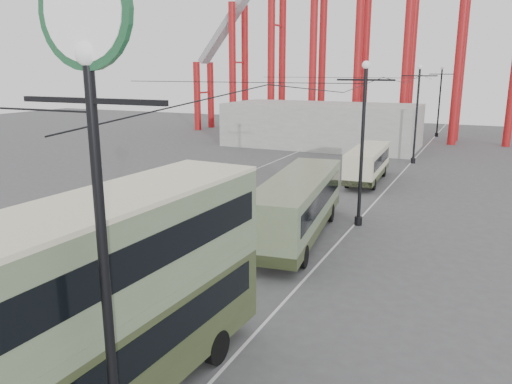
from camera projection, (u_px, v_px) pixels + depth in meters
The scene contains 11 objects.
ground at pixel (43, 359), 15.67m from camera, with size 160.00×160.00×0.00m, color #4B4B4D.
road_markings at pixel (269, 206), 33.36m from camera, with size 12.52×120.00×0.01m.
lamp_post_near at pixel (93, 126), 8.86m from camera, with size 3.20×0.44×10.80m.
lamp_post_mid at pixel (362, 146), 28.10m from camera, with size 3.20×0.44×9.32m.
lamp_post_far at pixel (416, 115), 47.46m from camera, with size 3.20×0.44×9.32m.
lamp_post_distant at pixel (439, 102), 66.82m from camera, with size 3.20×0.44×9.32m.
fairground_shed at pixel (322, 125), 58.90m from camera, with size 22.00×10.00×5.00m, color #9A9A95.
double_decker_bus at pixel (110, 296), 12.63m from camera, with size 3.21×10.92×5.81m.
single_decker_green at pixel (298, 204), 26.50m from camera, with size 4.23×12.11×3.35m.
single_decker_cream at pixel (368, 163), 40.22m from camera, with size 2.72×9.01×2.77m.
pedestrian at pixel (241, 232), 24.99m from camera, with size 0.68×0.45×1.86m, color black.
Camera 1 is at (11.99, -9.82, 8.83)m, focal length 35.00 mm.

